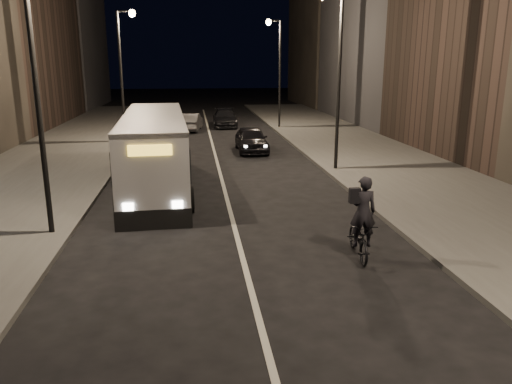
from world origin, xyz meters
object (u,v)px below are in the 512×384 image
object	(u,v)px
car_near	(251,139)
car_mid	(191,122)
streetlight_right_mid	(334,58)
streetlight_left_far	(124,59)
car_far	(225,118)
streetlight_left_near	(43,55)
city_bus	(155,148)
cyclist_on_bicycle	(360,231)
streetlight_right_far	(277,59)

from	to	relation	value
car_near	car_mid	xyz separation A→B (m)	(-3.56, 9.70, -0.06)
streetlight_right_mid	streetlight_left_far	distance (m)	14.62
streetlight_right_mid	streetlight_left_far	size ratio (longest dim) A/B	1.00
streetlight_left_far	car_mid	bearing A→B (deg)	55.23
car_mid	car_far	world-z (taller)	car_far
streetlight_left_far	car_mid	size ratio (longest dim) A/B	1.99
streetlight_left_near	car_far	bearing A→B (deg)	75.41
streetlight_right_mid	car_mid	distance (m)	17.71
streetlight_left_far	car_mid	distance (m)	8.38
streetlight_left_near	car_mid	size ratio (longest dim) A/B	1.99
streetlight_right_mid	car_far	xyz separation A→B (m)	(-3.91, 17.94, -4.67)
car_mid	city_bus	bearing A→B (deg)	92.85
streetlight_left_far	cyclist_on_bicycle	bearing A→B (deg)	-67.78
car_far	streetlight_right_mid	bearing A→B (deg)	-75.81
car_near	streetlight_left_far	bearing A→B (deg)	151.81
car_near	streetlight_left_near	bearing A→B (deg)	-118.42
streetlight_left_near	city_bus	distance (m)	7.41
streetlight_right_mid	streetlight_left_near	xyz separation A→B (m)	(-10.66, -8.00, 0.00)
streetlight_left_far	car_far	bearing A→B (deg)	49.63
streetlight_left_near	city_bus	xyz separation A→B (m)	(2.50, 5.93, -3.68)
streetlight_right_far	car_far	xyz separation A→B (m)	(-3.91, 1.94, -4.67)
cyclist_on_bicycle	car_mid	world-z (taller)	cyclist_on_bicycle
streetlight_left_far	car_far	size ratio (longest dim) A/B	1.70
streetlight_right_far	car_far	world-z (taller)	streetlight_right_far
city_bus	car_far	distance (m)	20.49
cyclist_on_bicycle	streetlight_right_far	bearing A→B (deg)	90.71
streetlight_right_mid	city_bus	distance (m)	9.19
streetlight_right_far	streetlight_right_mid	bearing A→B (deg)	-90.00
streetlight_right_mid	car_near	distance (m)	8.20
streetlight_right_mid	streetlight_right_far	distance (m)	16.00
car_far	streetlight_left_far	bearing A→B (deg)	-128.47
streetlight_right_far	streetlight_left_near	distance (m)	26.26
streetlight_left_far	city_bus	world-z (taller)	streetlight_left_far
streetlight_right_far	city_bus	distance (m)	20.17
streetlight_left_near	car_near	world-z (taller)	streetlight_left_near
city_bus	streetlight_left_near	bearing A→B (deg)	-115.70
car_mid	streetlight_left_far	bearing A→B (deg)	62.78
city_bus	car_mid	xyz separation A→B (m)	(1.46, 17.78, -1.00)
car_mid	car_far	xyz separation A→B (m)	(2.80, 2.24, 0.02)
streetlight_left_near	car_near	xyz separation A→B (m)	(7.52, 14.00, -4.63)
streetlight_right_far	cyclist_on_bicycle	world-z (taller)	streetlight_right_far
streetlight_right_far	cyclist_on_bicycle	bearing A→B (deg)	-94.64
city_bus	car_mid	world-z (taller)	city_bus
streetlight_right_far	streetlight_left_far	size ratio (longest dim) A/B	1.00
car_mid	streetlight_right_mid	bearing A→B (deg)	120.67
streetlight_left_near	car_far	size ratio (longest dim) A/B	1.70
cyclist_on_bicycle	car_near	size ratio (longest dim) A/B	0.54
city_bus	car_far	world-z (taller)	city_bus
streetlight_right_far	car_near	size ratio (longest dim) A/B	1.89
streetlight_left_far	streetlight_right_far	bearing A→B (deg)	29.36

